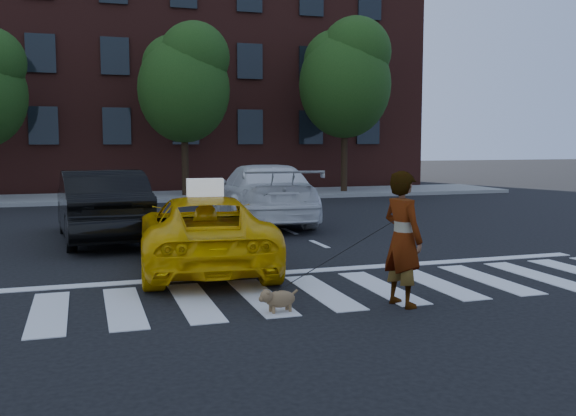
{
  "coord_description": "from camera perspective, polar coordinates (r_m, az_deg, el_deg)",
  "views": [
    {
      "loc": [
        -3.5,
        -9.14,
        2.34
      ],
      "look_at": [
        0.13,
        2.17,
        1.1
      ],
      "focal_mm": 40.0,
      "sensor_mm": 36.0,
      "label": 1
    }
  ],
  "objects": [
    {
      "name": "sidewalk_far",
      "position": [
        26.97,
        -10.3,
        1.04
      ],
      "size": [
        30.0,
        4.0,
        0.15
      ],
      "primitive_type": "cube",
      "color": "slate",
      "rests_on": "ground"
    },
    {
      "name": "white_suv",
      "position": [
        18.37,
        -2.28,
        1.29
      ],
      "size": [
        2.82,
        6.0,
        1.69
      ],
      "primitive_type": "imported",
      "rotation": [
        0.0,
        0.0,
        3.06
      ],
      "color": "white",
      "rests_on": "ground"
    },
    {
      "name": "taxi_sign",
      "position": [
        11.66,
        -7.39,
        1.83
      ],
      "size": [
        0.67,
        0.34,
        0.32
      ],
      "primitive_type": "cube",
      "rotation": [
        0.0,
        0.0,
        3.05
      ],
      "color": "white",
      "rests_on": "taxi"
    },
    {
      "name": "ground",
      "position": [
        10.07,
        3.08,
        -7.49
      ],
      "size": [
        120.0,
        120.0,
        0.0
      ],
      "primitive_type": "plane",
      "color": "black",
      "rests_on": "ground"
    },
    {
      "name": "tree_right",
      "position": [
        28.52,
        5.15,
        11.81
      ],
      "size": [
        4.0,
        4.0,
        7.7
      ],
      "color": "black",
      "rests_on": "ground"
    },
    {
      "name": "crosswalk",
      "position": [
        10.07,
        3.08,
        -7.46
      ],
      "size": [
        13.0,
        2.4,
        0.01
      ],
      "primitive_type": "cube",
      "color": "silver",
      "rests_on": "ground"
    },
    {
      "name": "building",
      "position": [
        34.52,
        -12.16,
        11.91
      ],
      "size": [
        26.0,
        10.0,
        12.0
      ],
      "primitive_type": "cube",
      "color": "#4D211B",
      "rests_on": "ground"
    },
    {
      "name": "taxi",
      "position": [
        11.95,
        -7.51,
        -2.1
      ],
      "size": [
        2.68,
        5.04,
        1.35
      ],
      "primitive_type": "imported",
      "rotation": [
        0.0,
        0.0,
        3.05
      ],
      "color": "#E0A804",
      "rests_on": "ground"
    },
    {
      "name": "tree_mid",
      "position": [
        26.57,
        -9.18,
        11.31
      ],
      "size": [
        3.69,
        3.69,
        7.1
      ],
      "color": "black",
      "rests_on": "ground"
    },
    {
      "name": "black_sedan",
      "position": [
        15.8,
        -16.3,
        0.26
      ],
      "size": [
        2.15,
        5.2,
        1.67
      ],
      "primitive_type": "imported",
      "rotation": [
        0.0,
        0.0,
        3.22
      ],
      "color": "black",
      "rests_on": "ground"
    },
    {
      "name": "woman",
      "position": [
        9.22,
        10.16,
        -2.72
      ],
      "size": [
        0.62,
        0.8,
        1.93
      ],
      "primitive_type": "imported",
      "rotation": [
        0.0,
        0.0,
        1.83
      ],
      "color": "#999999",
      "rests_on": "ground"
    },
    {
      "name": "dog",
      "position": [
        8.85,
        -0.96,
        -8.06
      ],
      "size": [
        0.59,
        0.28,
        0.34
      ],
      "rotation": [
        0.0,
        0.0,
        0.15
      ],
      "color": "#926F4A",
      "rests_on": "ground"
    },
    {
      "name": "stop_line",
      "position": [
        11.54,
        0.24,
        -5.71
      ],
      "size": [
        12.0,
        0.3,
        0.01
      ],
      "primitive_type": "cube",
      "color": "silver",
      "rests_on": "ground"
    }
  ]
}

